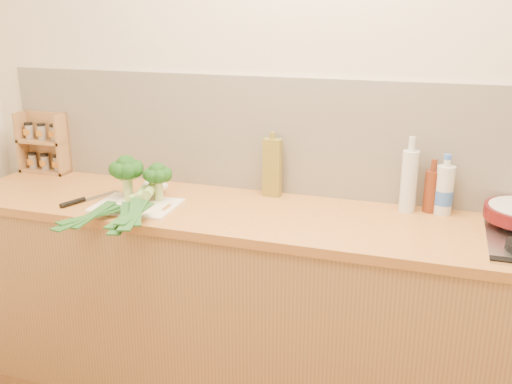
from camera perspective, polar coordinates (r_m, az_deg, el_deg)
room_shell at (r=2.60m, az=6.13°, el=5.32°), size 3.50×3.50×3.50m
counter at (r=2.59m, az=4.17°, el=-11.78°), size 3.20×0.62×0.90m
chopping_board at (r=2.56m, az=-11.88°, el=-1.34°), size 0.37×0.28×0.01m
broccoli_left at (r=2.62m, az=-12.82°, el=2.26°), size 0.15×0.16×0.20m
broccoli_right at (r=2.56m, az=-9.80°, el=1.71°), size 0.13×0.13×0.17m
leek_front at (r=2.53m, az=-12.74°, el=-0.91°), size 0.19×0.65×0.04m
leek_mid at (r=2.48m, az=-11.78°, el=-0.77°), size 0.24×0.64×0.04m
leek_back at (r=2.47m, az=-10.91°, el=-0.35°), size 0.25×0.65×0.04m
chefs_knife at (r=2.67m, az=-17.19°, el=-0.85°), size 0.13×0.30×0.02m
spice_rack at (r=3.21m, az=-20.34°, el=4.31°), size 0.26×0.11×0.32m
oil_tin at (r=2.61m, az=1.64°, el=2.50°), size 0.08×0.05×0.30m
glass_bottle at (r=2.50m, az=15.06°, el=1.16°), size 0.07×0.07×0.32m
amber_bottle at (r=2.53m, az=17.15°, el=0.17°), size 0.06×0.06×0.23m
water_bottle at (r=2.52m, az=18.30°, el=0.07°), size 0.08×0.08×0.24m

